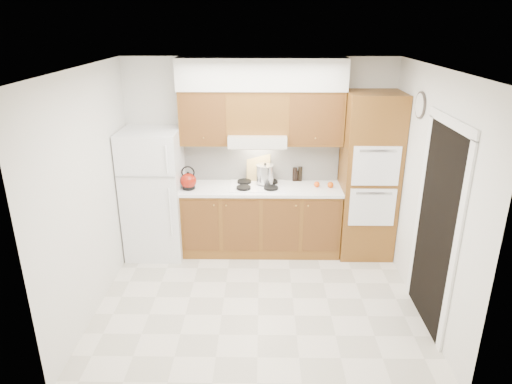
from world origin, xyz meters
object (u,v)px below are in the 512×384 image
(stock_pot, at_px, (265,174))
(fridge, at_px, (154,193))
(oven_cabinet, at_px, (369,177))
(kettle, at_px, (188,181))

(stock_pot, bearing_deg, fridge, -174.57)
(fridge, xyz_separation_m, oven_cabinet, (2.85, 0.03, 0.24))
(fridge, height_order, oven_cabinet, oven_cabinet)
(kettle, height_order, stock_pot, stock_pot)
(oven_cabinet, bearing_deg, stock_pot, 175.56)
(oven_cabinet, relative_size, stock_pot, 9.12)
(kettle, distance_m, stock_pot, 1.02)
(kettle, xyz_separation_m, stock_pot, (1.01, 0.18, 0.04))
(fridge, height_order, stock_pot, fridge)
(oven_cabinet, xyz_separation_m, stock_pot, (-1.36, 0.11, -0.01))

